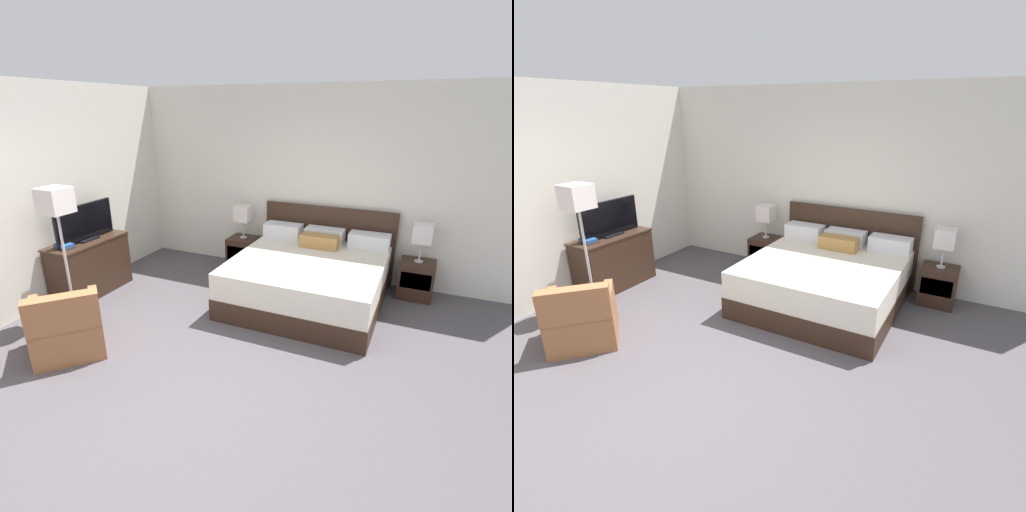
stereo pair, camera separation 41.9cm
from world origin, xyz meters
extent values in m
plane|color=#4C474C|center=(0.00, 0.00, 0.00)|extent=(10.26, 10.26, 0.00)
cube|color=silver|center=(0.00, 3.45, 1.39)|extent=(6.53, 0.06, 2.78)
cube|color=silver|center=(-2.69, 1.41, 1.39)|extent=(0.06, 5.22, 2.78)
cube|color=#332116|center=(0.45, 2.37, 0.14)|extent=(1.89, 1.91, 0.28)
cube|color=beige|center=(0.45, 2.37, 0.45)|extent=(1.87, 1.89, 0.34)
cube|color=#332116|center=(0.45, 3.35, 0.55)|extent=(1.96, 0.05, 1.09)
cube|color=silver|center=(-0.18, 3.16, 0.72)|extent=(0.55, 0.28, 0.20)
cube|color=silver|center=(0.45, 3.16, 0.72)|extent=(0.55, 0.28, 0.20)
cube|color=silver|center=(1.09, 3.16, 0.72)|extent=(0.55, 0.28, 0.20)
cube|color=#A87A42|center=(0.45, 2.89, 0.71)|extent=(0.53, 0.22, 0.18)
cube|color=#332116|center=(-0.85, 3.15, 0.26)|extent=(0.45, 0.42, 0.51)
cube|color=black|center=(-0.85, 2.95, 0.31)|extent=(0.38, 0.01, 0.23)
cube|color=#332116|center=(1.76, 3.15, 0.26)|extent=(0.45, 0.42, 0.51)
cube|color=black|center=(1.76, 2.95, 0.31)|extent=(0.38, 0.01, 0.23)
cylinder|color=#B7B7BC|center=(-0.85, 3.15, 0.52)|extent=(0.11, 0.11, 0.02)
cylinder|color=#B7B7BC|center=(-0.85, 3.15, 0.66)|extent=(0.02, 0.02, 0.26)
cube|color=silver|center=(-0.85, 3.15, 0.91)|extent=(0.24, 0.24, 0.25)
cylinder|color=#B7B7BC|center=(1.76, 3.15, 0.52)|extent=(0.11, 0.11, 0.02)
cylinder|color=#B7B7BC|center=(1.76, 3.15, 0.66)|extent=(0.02, 0.02, 0.26)
cube|color=silver|center=(1.76, 3.15, 0.91)|extent=(0.24, 0.24, 0.25)
cube|color=#332116|center=(-2.40, 1.46, 0.38)|extent=(0.46, 1.09, 0.77)
cube|color=#382419|center=(-2.40, 1.46, 0.76)|extent=(0.48, 1.12, 0.02)
cube|color=black|center=(-2.40, 1.48, 0.78)|extent=(0.18, 0.30, 0.02)
cube|color=black|center=(-2.40, 1.48, 1.02)|extent=(0.04, 0.95, 0.49)
cube|color=black|center=(-2.38, 1.48, 1.02)|extent=(0.01, 0.92, 0.46)
cube|color=#383333|center=(-2.40, 1.10, 0.78)|extent=(0.24, 0.19, 0.03)
cube|color=#234C8E|center=(-2.40, 1.10, 0.81)|extent=(0.24, 0.18, 0.03)
cube|color=#935B38|center=(-1.53, 0.26, 0.20)|extent=(0.96, 0.96, 0.40)
cube|color=#935B38|center=(-1.33, 0.08, 0.58)|extent=(0.57, 0.61, 0.36)
cube|color=#935B38|center=(-1.73, 0.04, 0.49)|extent=(0.52, 0.49, 0.18)
cube|color=#935B38|center=(-1.33, 0.48, 0.49)|extent=(0.52, 0.49, 0.18)
cylinder|color=#B7B7BC|center=(-2.04, 0.79, 0.01)|extent=(0.28, 0.28, 0.02)
cylinder|color=#B7B7BC|center=(-2.04, 0.79, 0.68)|extent=(0.03, 0.03, 1.32)
cube|color=silver|center=(-2.04, 0.79, 1.48)|extent=(0.30, 0.30, 0.29)
camera|label=1|loc=(1.79, -2.30, 2.45)|focal=28.00mm
camera|label=2|loc=(2.16, -2.11, 2.45)|focal=28.00mm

